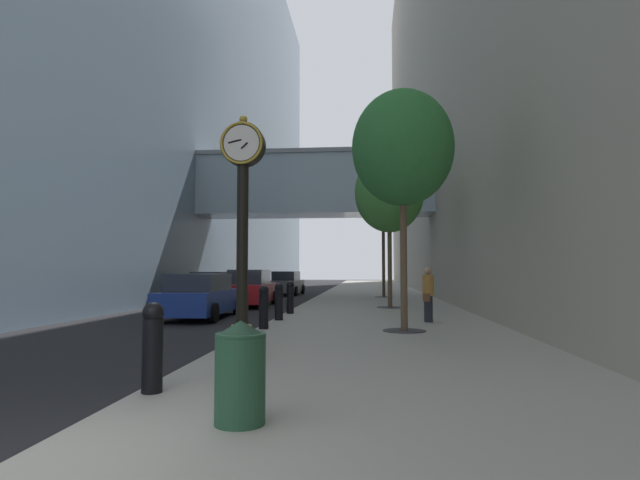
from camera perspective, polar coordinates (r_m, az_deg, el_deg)
The scene contains 19 objects.
ground_plane at distance 31.11m, azimuth -0.25°, elevation -6.47°, with size 110.00×110.00×0.00m, color black.
sidewalk_right at distance 33.96m, azimuth 5.98°, elevation -6.07°, with size 6.78×80.00×0.14m, color #9E998E.
building_block_left at distance 40.02m, azimuth -17.19°, elevation 20.05°, with size 22.95×80.00×35.12m.
building_block_right at distance 38.82m, azimuth 18.52°, elevation 22.78°, with size 9.00×80.00×37.37m.
street_clock at distance 9.87m, azimuth -8.65°, elevation 2.10°, with size 0.84×0.55×4.55m.
bollard_nearest at distance 7.05m, azimuth -18.16°, elevation -11.06°, with size 0.28×0.28×1.15m.
bollard_third at distance 11.52m, azimuth -8.68°, elevation -8.11°, with size 0.28×0.28×1.15m.
bollard_fourth at distance 13.82m, azimuth -6.30°, elevation -7.32°, with size 0.28×0.28×1.15m.
bollard_fifth at distance 16.14m, azimuth -4.60°, elevation -6.75°, with size 0.28×0.28×1.15m.
bollard_sixth at distance 18.48m, azimuth -3.34°, elevation -6.32°, with size 0.28×0.28×1.15m.
street_tree_near at distance 13.73m, azimuth 9.20°, elevation 10.04°, with size 2.65×2.65×6.28m.
street_tree_mid_near at distance 21.71m, azimuth 7.73°, elevation 5.20°, with size 2.90×2.90×6.46m.
street_tree_mid_far at distance 29.87m, azimuth 7.05°, elevation 4.58°, with size 2.91×2.91×7.36m.
trash_bin at distance 5.47m, azimuth -8.89°, elevation -14.19°, with size 0.53×0.53×1.05m.
pedestrian_walking at distance 15.83m, azimuth 11.96°, elevation -5.79°, with size 0.44×0.52×1.66m.
car_blue_near at distance 18.59m, azimuth -13.22°, elevation -6.15°, with size 2.12×4.68×1.56m.
car_grey_mid at distance 34.82m, azimuth -3.74°, elevation -4.85°, with size 2.02×4.61×1.59m.
car_black_far at distance 27.12m, azimuth -11.73°, elevation -5.22°, with size 2.17×4.39×1.60m.
car_red_trailing at distance 24.13m, azimuth -7.77°, elevation -5.39°, with size 2.09×4.59×1.71m.
Camera 1 is at (2.99, -3.92, 1.71)m, focal length 28.70 mm.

